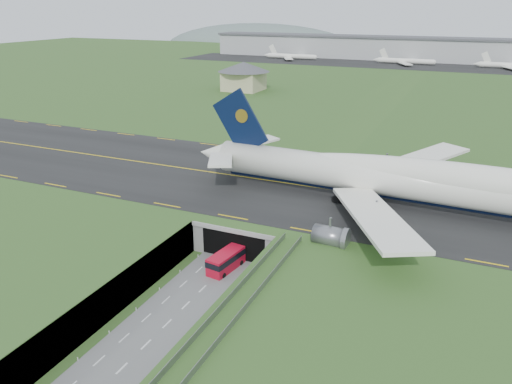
% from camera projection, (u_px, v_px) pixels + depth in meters
% --- Properties ---
extents(ground, '(900.00, 900.00, 0.00)m').
position_uv_depth(ground, '(212.00, 281.00, 80.95)').
color(ground, '#315321').
rests_on(ground, ground).
extents(airfield_deck, '(800.00, 800.00, 6.00)m').
position_uv_depth(airfield_deck, '(211.00, 265.00, 79.89)').
color(airfield_deck, gray).
rests_on(airfield_deck, ground).
extents(trench_road, '(12.00, 75.00, 0.20)m').
position_uv_depth(trench_road, '(188.00, 304.00, 74.50)').
color(trench_road, slate).
rests_on(trench_road, ground).
extents(taxiway, '(800.00, 44.00, 0.18)m').
position_uv_depth(taxiway, '(285.00, 183.00, 107.03)').
color(taxiway, black).
rests_on(taxiway, airfield_deck).
extents(tunnel_portal, '(17.00, 22.30, 6.00)m').
position_uv_depth(tunnel_portal, '(254.00, 223.00, 94.07)').
color(tunnel_portal, gray).
rests_on(tunnel_portal, ground).
extents(guideway, '(3.00, 53.00, 7.05)m').
position_uv_depth(guideway, '(215.00, 338.00, 58.55)').
color(guideway, '#A8A8A3').
rests_on(guideway, ground).
extents(jumbo_jet, '(97.94, 62.37, 20.65)m').
position_uv_depth(jumbo_jet, '(424.00, 182.00, 91.11)').
color(jumbo_jet, white).
rests_on(jumbo_jet, ground).
extents(shuttle_tram, '(4.01, 8.05, 3.14)m').
position_uv_depth(shuttle_tram, '(226.00, 261.00, 83.69)').
color(shuttle_tram, '#B80C24').
rests_on(shuttle_tram, ground).
extents(service_building, '(22.81, 22.81, 12.44)m').
position_uv_depth(service_building, '(244.00, 74.00, 219.64)').
color(service_building, '#C3BC8D').
rests_on(service_building, ground).
extents(cargo_terminal, '(320.00, 67.00, 15.60)m').
position_uv_depth(cargo_terminal, '(426.00, 49.00, 332.25)').
color(cargo_terminal, '#B2B2B2').
rests_on(cargo_terminal, ground).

